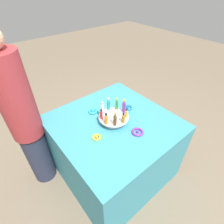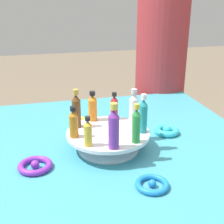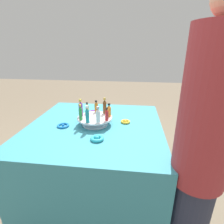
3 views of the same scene
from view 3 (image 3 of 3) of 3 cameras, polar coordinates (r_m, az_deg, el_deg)
name	(u,v)px [view 3 (image 3 of 3)]	position (r m, az deg, el deg)	size (l,w,h in m)	color
ground_plane	(98,196)	(1.93, -4.67, -25.64)	(12.00, 12.00, 0.00)	#756651
party_table	(97,163)	(1.67, -5.07, -16.35)	(1.10, 1.10, 0.78)	teal
display_stand	(95,120)	(1.45, -5.61, -2.63)	(0.29, 0.29, 0.07)	silver
bottle_brown	(105,106)	(1.50, -2.41, 1.88)	(0.03, 0.03, 0.14)	brown
bottle_amber	(96,107)	(1.53, -5.17, 1.70)	(0.03, 0.03, 0.11)	#AD6B19
bottle_gold	(87,108)	(1.52, -8.13, 1.24)	(0.03, 0.03, 0.10)	gold
bottle_purple	(81,108)	(1.46, -10.18, 1.16)	(0.03, 0.03, 0.15)	#702D93
bottle_green	(81,113)	(1.38, -10.24, -0.25)	(0.03, 0.03, 0.13)	#288438
bottle_teal	(87,115)	(1.32, -8.06, -0.97)	(0.03, 0.03, 0.14)	teal
bottle_clear	(98,115)	(1.31, -4.57, -1.13)	(0.03, 0.03, 0.13)	silver
bottle_red	(107,114)	(1.36, -1.73, -0.81)	(0.03, 0.03, 0.10)	#B21E23
bottle_orange	(109,110)	(1.43, -0.99, 0.49)	(0.03, 0.03, 0.11)	orange
ribbon_bow_purple	(94,112)	(1.70, -6.05, -0.14)	(0.11, 0.11, 0.03)	purple
ribbon_bow_blue	(63,126)	(1.48, -15.69, -4.27)	(0.10, 0.10, 0.02)	blue
ribbon_bow_teal	(97,138)	(1.23, -4.89, -8.57)	(0.09, 0.09, 0.03)	#2DB7CC
ribbon_bow_gold	(125,122)	(1.50, 4.42, -3.14)	(0.08, 0.08, 0.03)	gold
person_figure	(200,158)	(1.07, 26.69, -13.16)	(0.28, 0.28, 1.66)	#282D42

